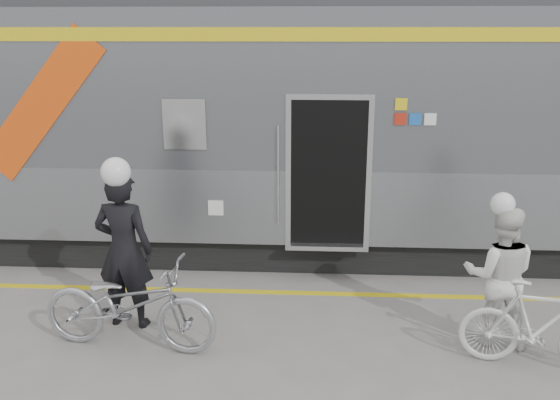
# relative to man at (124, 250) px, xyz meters

# --- Properties ---
(ground) EXTENTS (90.00, 90.00, 0.00)m
(ground) POSITION_rel_man_xyz_m (2.06, -1.15, -0.97)
(ground) COLOR slate
(ground) RESTS_ON ground
(train) EXTENTS (24.00, 3.17, 4.10)m
(train) POSITION_rel_man_xyz_m (0.27, 3.04, 1.08)
(train) COLOR black
(train) RESTS_ON ground
(safety_strip) EXTENTS (24.00, 0.12, 0.01)m
(safety_strip) POSITION_rel_man_xyz_m (2.06, 1.00, -0.97)
(safety_strip) COLOR gold
(safety_strip) RESTS_ON ground
(man) EXTENTS (0.76, 0.55, 1.95)m
(man) POSITION_rel_man_xyz_m (0.00, 0.00, 0.00)
(man) COLOR black
(man) RESTS_ON ground
(bicycle_left) EXTENTS (2.11, 0.95, 1.07)m
(bicycle_left) POSITION_rel_man_xyz_m (0.20, -0.55, -0.44)
(bicycle_left) COLOR #9FA0A6
(bicycle_left) RESTS_ON ground
(woman) EXTENTS (0.91, 0.77, 1.65)m
(woman) POSITION_rel_man_xyz_m (4.38, -0.17, -0.15)
(woman) COLOR white
(woman) RESTS_ON ground
(bicycle_right) EXTENTS (1.72, 0.79, 1.00)m
(bicycle_right) POSITION_rel_man_xyz_m (4.68, -0.72, -0.47)
(bicycle_right) COLOR silver
(bicycle_right) RESTS_ON ground
(helmet_man) EXTENTS (0.34, 0.34, 0.34)m
(helmet_man) POSITION_rel_man_xyz_m (0.00, 0.00, 1.14)
(helmet_man) COLOR white
(helmet_man) RESTS_ON man
(helmet_woman) EXTENTS (0.26, 0.26, 0.26)m
(helmet_woman) POSITION_rel_man_xyz_m (4.38, -0.17, 0.81)
(helmet_woman) COLOR white
(helmet_woman) RESTS_ON woman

